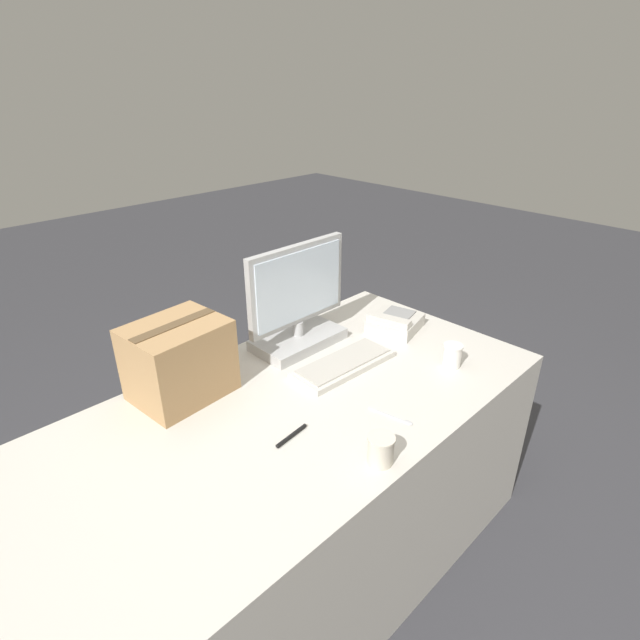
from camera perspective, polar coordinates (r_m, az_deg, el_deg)
The scene contains 10 objects.
ground_plane at distance 2.17m, azimuth -2.84°, elevation -25.65°, with size 12.00×12.00×0.00m, color #38383D.
office_desk at distance 1.90m, azimuth -3.10°, elevation -18.76°, with size 1.80×0.90×0.74m.
monitor at distance 1.93m, azimuth -2.55°, elevation 1.38°, with size 0.46×0.21×0.41m.
keyboard at distance 1.85m, azimuth 2.70°, elevation -4.98°, with size 0.41×0.18×0.03m.
desk_phone at distance 2.12m, azimuth 8.50°, elevation -0.28°, with size 0.24×0.23×0.08m.
paper_cup_left at distance 1.43m, azimuth 7.00°, elevation -14.45°, with size 0.08×0.08×0.09m.
paper_cup_right at distance 1.90m, azimuth 14.88°, elevation -3.94°, with size 0.07×0.07×0.09m.
spoon at distance 1.61m, azimuth 8.77°, elevation -11.06°, with size 0.04×0.15×0.00m.
cardboard_box at distance 1.70m, azimuth -15.81°, elevation -4.44°, with size 0.32×0.27×0.26m.
pen_marker at distance 1.53m, azimuth -3.28°, elevation -13.06°, with size 0.13×0.03×0.01m.
Camera 1 is at (-0.87, -1.02, 1.71)m, focal length 28.00 mm.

